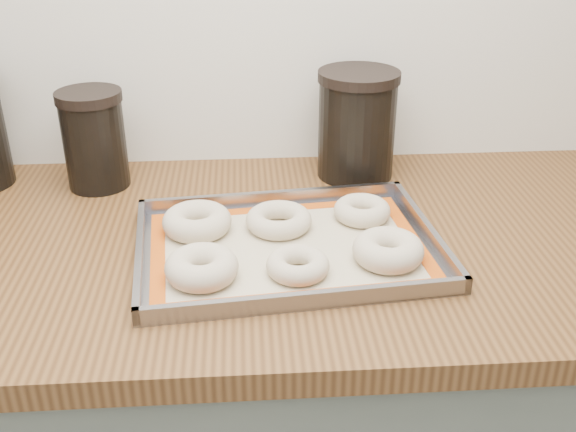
{
  "coord_description": "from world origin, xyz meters",
  "views": [
    {
      "loc": [
        0.08,
        0.72,
        1.43
      ],
      "look_at": [
        0.14,
        1.62,
        0.96
      ],
      "focal_mm": 42.0,
      "sensor_mm": 36.0,
      "label": 1
    }
  ],
  "objects": [
    {
      "name": "bagel_back_mid",
      "position": [
        0.13,
        1.69,
        0.92
      ],
      "size": [
        0.12,
        0.12,
        0.03
      ],
      "primitive_type": "torus",
      "rotation": [
        0.0,
        0.0,
        0.1
      ],
      "color": "beige",
      "rests_on": "baking_mat"
    },
    {
      "name": "countertop",
      "position": [
        0.0,
        1.68,
        0.88
      ],
      "size": [
        3.06,
        0.68,
        0.04
      ],
      "primitive_type": "cube",
      "color": "brown",
      "rests_on": "cabinet"
    },
    {
      "name": "bagel_back_left",
      "position": [
        -0.01,
        1.68,
        0.92
      ],
      "size": [
        0.12,
        0.12,
        0.04
      ],
      "primitive_type": "torus",
      "rotation": [
        0.0,
        0.0,
        0.06
      ],
      "color": "beige",
      "rests_on": "baking_mat"
    },
    {
      "name": "bagel_back_right",
      "position": [
        0.27,
        1.71,
        0.92
      ],
      "size": [
        0.11,
        0.11,
        0.03
      ],
      "primitive_type": "torus",
      "rotation": [
        0.0,
        0.0,
        -0.16
      ],
      "color": "beige",
      "rests_on": "baking_mat"
    },
    {
      "name": "baking_tray",
      "position": [
        0.14,
        1.62,
        0.91
      ],
      "size": [
        0.49,
        0.37,
        0.03
      ],
      "rotation": [
        0.0,
        0.0,
        0.1
      ],
      "color": "gray",
      "rests_on": "countertop"
    },
    {
      "name": "bagel_front_right",
      "position": [
        0.28,
        1.57,
        0.92
      ],
      "size": [
        0.11,
        0.11,
        0.04
      ],
      "primitive_type": "torus",
      "rotation": [
        0.0,
        0.0,
        -0.03
      ],
      "color": "beige",
      "rests_on": "baking_mat"
    },
    {
      "name": "bagel_front_left",
      "position": [
        0.01,
        1.54,
        0.92
      ],
      "size": [
        0.12,
        0.12,
        0.04
      ],
      "primitive_type": "torus",
      "rotation": [
        0.0,
        0.0,
        -0.18
      ],
      "color": "beige",
      "rests_on": "baking_mat"
    },
    {
      "name": "bagel_front_mid",
      "position": [
        0.15,
        1.54,
        0.92
      ],
      "size": [
        0.1,
        0.1,
        0.03
      ],
      "primitive_type": "torus",
      "rotation": [
        0.0,
        0.0,
        -0.12
      ],
      "color": "beige",
      "rests_on": "baking_mat"
    },
    {
      "name": "baking_mat",
      "position": [
        0.14,
        1.62,
        0.9
      ],
      "size": [
        0.45,
        0.33,
        0.0
      ],
      "rotation": [
        0.0,
        0.0,
        0.1
      ],
      "color": "#C6B793",
      "rests_on": "baking_tray"
    },
    {
      "name": "canister_right",
      "position": [
        0.29,
        1.91,
        1.0
      ],
      "size": [
        0.15,
        0.15,
        0.2
      ],
      "color": "black",
      "rests_on": "countertop"
    },
    {
      "name": "canister_mid",
      "position": [
        -0.2,
        1.89,
        0.99
      ],
      "size": [
        0.12,
        0.12,
        0.18
      ],
      "color": "black",
      "rests_on": "countertop"
    }
  ]
}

